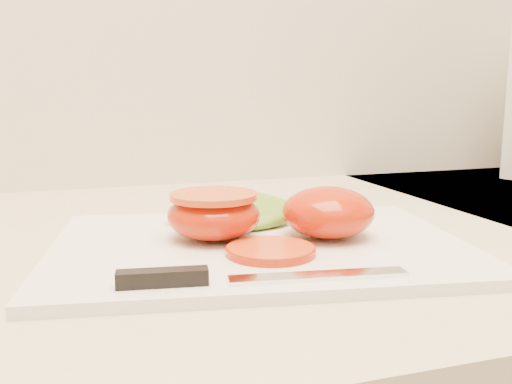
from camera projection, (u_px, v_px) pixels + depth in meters
name	position (u px, v px, depth m)	size (l,w,h in m)	color
cutting_board	(259.00, 246.00, 0.53)	(0.38, 0.27, 0.01)	white
tomato_half_dome	(328.00, 212.00, 0.54)	(0.09, 0.09, 0.05)	red
tomato_half_cut	(214.00, 214.00, 0.54)	(0.09, 0.09, 0.04)	red
tomato_slice_0	(271.00, 250.00, 0.49)	(0.08, 0.08, 0.01)	#D85714
lettuce_leaf_0	(233.00, 211.00, 0.60)	(0.14, 0.09, 0.03)	olive
knife	(225.00, 277.00, 0.42)	(0.22, 0.05, 0.01)	silver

